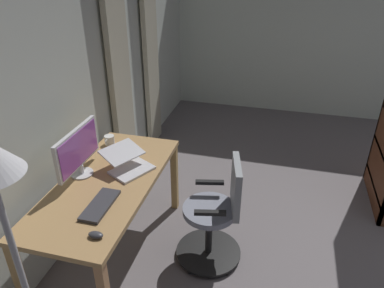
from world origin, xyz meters
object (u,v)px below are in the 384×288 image
(computer_monitor, at_px, (78,150))
(computer_keyboard, at_px, (100,205))
(cell_phone_face_up, at_px, (128,145))
(office_chair, at_px, (217,216))
(desk, at_px, (108,191))
(laptop, at_px, (128,163))
(computer_mouse, at_px, (96,235))
(floor_lamp, at_px, (3,215))
(mug_tea, at_px, (109,140))

(computer_monitor, bearing_deg, computer_keyboard, 44.66)
(cell_phone_face_up, bearing_deg, computer_monitor, -1.23)
(office_chair, bearing_deg, desk, 90.01)
(laptop, bearing_deg, computer_mouse, 36.92)
(office_chair, xyz_separation_m, cell_phone_face_up, (-0.39, -0.92, 0.33))
(office_chair, relative_size, floor_lamp, 0.53)
(computer_mouse, bearing_deg, computer_keyboard, -157.93)
(desk, bearing_deg, office_chair, 102.71)
(computer_mouse, relative_size, floor_lamp, 0.06)
(computer_mouse, bearing_deg, mug_tea, -158.13)
(office_chair, height_order, mug_tea, office_chair)
(cell_phone_face_up, xyz_separation_m, floor_lamp, (1.78, 0.27, 0.65))
(mug_tea, distance_m, floor_lamp, 1.91)
(desk, distance_m, office_chair, 0.90)
(computer_monitor, height_order, computer_mouse, computer_monitor)
(computer_keyboard, bearing_deg, mug_tea, -158.19)
(computer_monitor, bearing_deg, cell_phone_face_up, 162.89)
(computer_keyboard, height_order, laptop, laptop)
(laptop, bearing_deg, desk, 2.99)
(computer_monitor, height_order, computer_keyboard, computer_monitor)
(computer_keyboard, bearing_deg, office_chair, 123.20)
(computer_mouse, bearing_deg, desk, -159.72)
(desk, height_order, office_chair, office_chair)
(office_chair, distance_m, computer_monitor, 1.23)
(cell_phone_face_up, bearing_deg, computer_keyboard, 26.91)
(cell_phone_face_up, distance_m, floor_lamp, 1.91)
(mug_tea, bearing_deg, office_chair, 71.34)
(computer_keyboard, relative_size, floor_lamp, 0.21)
(computer_mouse, bearing_deg, laptop, -171.46)
(desk, distance_m, laptop, 0.27)
(computer_mouse, distance_m, cell_phone_face_up, 1.21)
(laptop, xyz_separation_m, floor_lamp, (1.40, 0.10, 0.60))
(computer_mouse, height_order, cell_phone_face_up, computer_mouse)
(mug_tea, relative_size, floor_lamp, 0.08)
(mug_tea, bearing_deg, cell_phone_face_up, 97.64)
(computer_monitor, distance_m, laptop, 0.41)
(desk, distance_m, computer_keyboard, 0.33)
(computer_monitor, xyz_separation_m, laptop, (-0.16, 0.34, -0.17))
(computer_keyboard, relative_size, laptop, 0.81)
(cell_phone_face_up, distance_m, mug_tea, 0.18)
(computer_mouse, distance_m, floor_lamp, 0.87)
(computer_monitor, height_order, cell_phone_face_up, computer_monitor)
(laptop, xyz_separation_m, computer_mouse, (0.80, 0.12, -0.04))
(office_chair, height_order, computer_keyboard, office_chair)
(office_chair, bearing_deg, cell_phone_face_up, 54.23)
(computer_keyboard, height_order, floor_lamp, floor_lamp)
(computer_monitor, bearing_deg, laptop, 115.81)
(computer_keyboard, height_order, cell_phone_face_up, computer_keyboard)
(desk, height_order, computer_monitor, computer_monitor)
(desk, relative_size, computer_monitor, 2.73)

